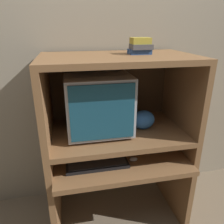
{
  "coord_description": "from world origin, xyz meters",
  "views": [
    {
      "loc": [
        -0.33,
        -1.1,
        1.48
      ],
      "look_at": [
        -0.04,
        0.3,
        0.92
      ],
      "focal_mm": 35.0,
      "sensor_mm": 36.0,
      "label": 1
    }
  ],
  "objects_px": {
    "crt_monitor": "(97,102)",
    "book_stack": "(140,46)",
    "mouse": "(133,159)",
    "snack_bag": "(143,120)",
    "keyboard": "(97,164)"
  },
  "relations": [
    {
      "from": "keyboard",
      "to": "book_stack",
      "type": "relative_size",
      "value": 2.88
    },
    {
      "from": "snack_bag",
      "to": "keyboard",
      "type": "bearing_deg",
      "value": -157.57
    },
    {
      "from": "mouse",
      "to": "book_stack",
      "type": "bearing_deg",
      "value": 67.97
    },
    {
      "from": "keyboard",
      "to": "crt_monitor",
      "type": "bearing_deg",
      "value": 79.29
    },
    {
      "from": "crt_monitor",
      "to": "snack_bag",
      "type": "distance_m",
      "value": 0.36
    },
    {
      "from": "keyboard",
      "to": "snack_bag",
      "type": "distance_m",
      "value": 0.46
    },
    {
      "from": "mouse",
      "to": "snack_bag",
      "type": "height_order",
      "value": "snack_bag"
    },
    {
      "from": "keyboard",
      "to": "snack_bag",
      "type": "relative_size",
      "value": 2.46
    },
    {
      "from": "keyboard",
      "to": "snack_bag",
      "type": "xyz_separation_m",
      "value": [
        0.37,
        0.15,
        0.23
      ]
    },
    {
      "from": "snack_bag",
      "to": "book_stack",
      "type": "bearing_deg",
      "value": 131.27
    },
    {
      "from": "keyboard",
      "to": "mouse",
      "type": "xyz_separation_m",
      "value": [
        0.26,
        0.0,
        0.0
      ]
    },
    {
      "from": "keyboard",
      "to": "snack_bag",
      "type": "bearing_deg",
      "value": 22.43
    },
    {
      "from": "crt_monitor",
      "to": "book_stack",
      "type": "xyz_separation_m",
      "value": [
        0.29,
        -0.02,
        0.37
      ]
    },
    {
      "from": "snack_bag",
      "to": "mouse",
      "type": "bearing_deg",
      "value": -126.74
    },
    {
      "from": "crt_monitor",
      "to": "mouse",
      "type": "height_order",
      "value": "crt_monitor"
    }
  ]
}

